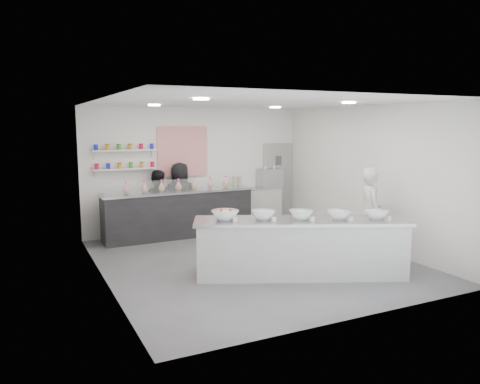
% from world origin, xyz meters
% --- Properties ---
extents(floor, '(6.00, 6.00, 0.00)m').
position_xyz_m(floor, '(0.00, 0.00, 0.00)').
color(floor, '#515156').
rests_on(floor, ground).
extents(ceiling, '(6.00, 6.00, 0.00)m').
position_xyz_m(ceiling, '(0.00, 0.00, 3.00)').
color(ceiling, white).
rests_on(ceiling, floor).
extents(back_wall, '(5.50, 0.00, 5.50)m').
position_xyz_m(back_wall, '(0.00, 3.00, 1.50)').
color(back_wall, white).
rests_on(back_wall, floor).
extents(left_wall, '(0.00, 6.00, 6.00)m').
position_xyz_m(left_wall, '(-2.75, 0.00, 1.50)').
color(left_wall, white).
rests_on(left_wall, floor).
extents(right_wall, '(0.00, 6.00, 6.00)m').
position_xyz_m(right_wall, '(2.75, 0.00, 1.50)').
color(right_wall, white).
rests_on(right_wall, floor).
extents(back_door, '(0.88, 0.04, 2.10)m').
position_xyz_m(back_door, '(2.30, 2.97, 1.05)').
color(back_door, gray).
rests_on(back_door, floor).
extents(pattern_panel, '(1.25, 0.03, 1.20)m').
position_xyz_m(pattern_panel, '(-0.35, 2.98, 1.95)').
color(pattern_panel, '#DC343D').
rests_on(pattern_panel, back_wall).
extents(jar_shelf_lower, '(1.45, 0.22, 0.04)m').
position_xyz_m(jar_shelf_lower, '(-1.75, 2.90, 1.60)').
color(jar_shelf_lower, silver).
rests_on(jar_shelf_lower, back_wall).
extents(jar_shelf_upper, '(1.45, 0.22, 0.04)m').
position_xyz_m(jar_shelf_upper, '(-1.75, 2.90, 2.02)').
color(jar_shelf_upper, silver).
rests_on(jar_shelf_upper, back_wall).
extents(preserve_jars, '(1.45, 0.10, 0.56)m').
position_xyz_m(preserve_jars, '(-1.75, 2.88, 1.88)').
color(preserve_jars, '#FF0037').
rests_on(preserve_jars, jar_shelf_lower).
extents(downlight_0, '(0.24, 0.24, 0.02)m').
position_xyz_m(downlight_0, '(-1.40, -1.00, 2.98)').
color(downlight_0, white).
rests_on(downlight_0, ceiling).
extents(downlight_1, '(0.24, 0.24, 0.02)m').
position_xyz_m(downlight_1, '(1.40, -1.00, 2.98)').
color(downlight_1, white).
rests_on(downlight_1, ceiling).
extents(downlight_2, '(0.24, 0.24, 0.02)m').
position_xyz_m(downlight_2, '(-1.40, 1.60, 2.98)').
color(downlight_2, white).
rests_on(downlight_2, ceiling).
extents(downlight_3, '(0.24, 0.24, 0.02)m').
position_xyz_m(downlight_3, '(1.40, 1.60, 2.98)').
color(downlight_3, white).
rests_on(downlight_3, ceiling).
extents(prep_counter, '(3.67, 2.24, 0.99)m').
position_xyz_m(prep_counter, '(0.35, -1.15, 0.50)').
color(prep_counter, silver).
rests_on(prep_counter, floor).
extents(back_bar, '(3.54, 0.73, 1.09)m').
position_xyz_m(back_bar, '(-0.64, 2.46, 0.55)').
color(back_bar, black).
rests_on(back_bar, floor).
extents(sneeze_guard, '(3.47, 0.10, 0.30)m').
position_xyz_m(sneeze_guard, '(-0.63, 2.15, 1.24)').
color(sneeze_guard, white).
rests_on(sneeze_guard, back_bar).
extents(espresso_ledge, '(1.32, 0.42, 0.98)m').
position_xyz_m(espresso_ledge, '(1.55, 2.78, 0.49)').
color(espresso_ledge, silver).
rests_on(espresso_ledge, floor).
extents(espresso_machine, '(0.60, 0.42, 0.46)m').
position_xyz_m(espresso_machine, '(1.94, 2.78, 1.21)').
color(espresso_machine, '#93969E').
rests_on(espresso_machine, espresso_ledge).
extents(cup_stacks, '(0.24, 0.24, 0.32)m').
position_xyz_m(cup_stacks, '(1.00, 2.78, 1.14)').
color(cup_stacks, gray).
rests_on(cup_stacks, espresso_ledge).
extents(prep_bowls, '(2.96, 1.69, 0.16)m').
position_xyz_m(prep_bowls, '(0.35, -1.15, 1.08)').
color(prep_bowls, white).
rests_on(prep_bowls, prep_counter).
extents(label_cards, '(2.66, 0.04, 0.07)m').
position_xyz_m(label_cards, '(0.56, -1.63, 1.03)').
color(label_cards, white).
rests_on(label_cards, prep_counter).
extents(cookie_bags, '(2.56, 0.22, 0.27)m').
position_xyz_m(cookie_bags, '(-0.64, 2.46, 1.23)').
color(cookie_bags, pink).
rests_on(cookie_bags, back_bar).
extents(woman_prep, '(0.64, 0.76, 1.79)m').
position_xyz_m(woman_prep, '(2.18, -0.79, 0.89)').
color(woman_prep, silver).
rests_on(woman_prep, floor).
extents(staff_left, '(0.94, 0.85, 1.56)m').
position_xyz_m(staff_left, '(-1.09, 2.71, 0.78)').
color(staff_left, black).
rests_on(staff_left, floor).
extents(staff_right, '(0.90, 0.65, 1.72)m').
position_xyz_m(staff_right, '(-0.52, 2.71, 0.86)').
color(staff_right, black).
rests_on(staff_right, floor).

